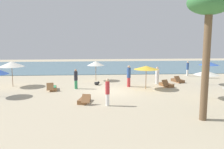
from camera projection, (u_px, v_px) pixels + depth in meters
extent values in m
plane|color=#BCAD8E|center=(110.00, 91.00, 20.59)|extent=(60.00, 60.00, 0.00)
cube|color=slate|center=(103.00, 67.00, 37.35)|extent=(48.00, 16.00, 0.06)
cylinder|color=brown|center=(208.00, 74.00, 23.26)|extent=(0.05, 0.05, 2.14)
cone|color=#3359B2|center=(209.00, 63.00, 23.12)|extent=(1.85, 1.85, 0.31)
cylinder|color=brown|center=(12.00, 74.00, 22.42)|extent=(0.05, 0.05, 2.25)
cone|color=silver|center=(12.00, 64.00, 22.28)|extent=(2.26, 2.26, 0.47)
cylinder|color=olive|center=(96.00, 71.00, 25.46)|extent=(0.05, 0.05, 1.98)
cone|color=silver|center=(96.00, 63.00, 25.34)|extent=(1.76, 1.76, 0.43)
cylinder|color=brown|center=(146.00, 78.00, 21.32)|extent=(0.05, 0.05, 1.99)
cone|color=gold|center=(146.00, 68.00, 21.18)|extent=(2.13, 2.13, 0.30)
cylinder|color=olive|center=(206.00, 85.00, 18.03)|extent=(0.05, 0.05, 2.03)
cone|color=silver|center=(206.00, 73.00, 17.89)|extent=(1.80, 1.80, 0.30)
cube|color=brown|center=(84.00, 100.00, 17.15)|extent=(0.91, 1.59, 0.28)
cube|color=brown|center=(86.00, 99.00, 16.44)|extent=(0.65, 0.56, 0.56)
cube|color=brown|center=(178.00, 81.00, 24.84)|extent=(1.07, 1.61, 0.28)
cube|color=brown|center=(178.00, 79.00, 24.13)|extent=(0.70, 0.63, 0.54)
cube|color=olive|center=(53.00, 88.00, 21.10)|extent=(0.86, 1.58, 0.28)
cube|color=olive|center=(50.00, 87.00, 20.37)|extent=(0.63, 0.49, 0.59)
cube|color=#338C59|center=(53.00, 87.00, 21.08)|extent=(0.69, 1.12, 0.03)
cube|color=brown|center=(166.00, 85.00, 22.64)|extent=(1.13, 1.62, 0.28)
cube|color=brown|center=(165.00, 83.00, 21.94)|extent=(0.69, 0.62, 0.57)
cylinder|color=#BF3338|center=(129.00, 82.00, 22.41)|extent=(0.30, 0.30, 0.85)
cylinder|color=#2D4C8C|center=(129.00, 73.00, 22.28)|extent=(0.36, 0.36, 0.88)
sphere|color=tan|center=(129.00, 67.00, 22.20)|extent=(0.24, 0.24, 0.24)
cylinder|color=#338C59|center=(203.00, 75.00, 27.19)|extent=(0.33, 0.33, 0.76)
cylinder|color=#338C59|center=(203.00, 68.00, 27.07)|extent=(0.39, 0.39, 0.79)
sphere|color=brown|center=(204.00, 63.00, 26.99)|extent=(0.21, 0.21, 0.21)
cylinder|color=#338C59|center=(76.00, 85.00, 21.54)|extent=(0.34, 0.34, 0.75)
cylinder|color=#26262D|center=(76.00, 76.00, 21.42)|extent=(0.40, 0.40, 0.79)
sphere|color=#A37556|center=(76.00, 70.00, 21.35)|extent=(0.21, 0.21, 0.21)
cylinder|color=white|center=(108.00, 100.00, 16.22)|extent=(0.26, 0.26, 0.79)
cylinder|color=#BF3338|center=(107.00, 88.00, 16.10)|extent=(0.31, 0.31, 0.83)
sphere|color=beige|center=(107.00, 80.00, 16.02)|extent=(0.22, 0.22, 0.22)
cylinder|color=white|center=(187.00, 73.00, 28.55)|extent=(0.34, 0.34, 0.74)
cylinder|color=#2D4C8C|center=(188.00, 66.00, 28.43)|extent=(0.39, 0.39, 0.78)
sphere|color=beige|center=(188.00, 62.00, 28.36)|extent=(0.21, 0.21, 0.21)
cylinder|color=white|center=(157.00, 80.00, 23.86)|extent=(0.32, 0.32, 0.72)
cylinder|color=white|center=(157.00, 73.00, 23.75)|extent=(0.38, 0.38, 0.75)
sphere|color=beige|center=(157.00, 68.00, 23.68)|extent=(0.20, 0.20, 0.20)
cylinder|color=brown|center=(206.00, 67.00, 13.10)|extent=(0.39, 0.39, 5.86)
ellipsoid|color=#38753D|center=(209.00, 2.00, 12.59)|extent=(2.28, 2.28, 1.26)
cube|color=black|center=(97.00, 85.00, 23.28)|extent=(0.39, 0.39, 0.04)
ellipsoid|color=black|center=(97.00, 83.00, 23.26)|extent=(0.61, 0.62, 0.27)
sphere|color=black|center=(99.00, 82.00, 23.46)|extent=(0.19, 0.19, 0.19)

